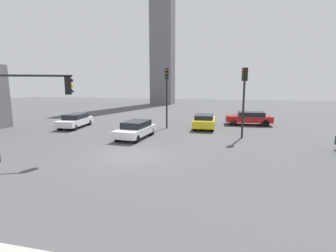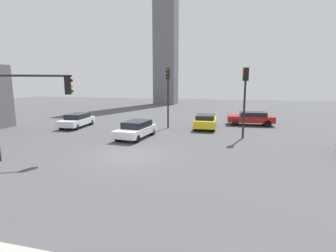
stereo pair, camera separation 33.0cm
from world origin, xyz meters
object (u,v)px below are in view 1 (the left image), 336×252
traffic_light_1 (32,97)px  car_1 (249,118)px  traffic_light_2 (167,87)px  car_2 (204,121)px  car_0 (75,120)px  car_4 (136,129)px  traffic_light_0 (244,90)px

traffic_light_1 → car_1: 20.28m
car_1 → traffic_light_2: bearing=23.1°
car_1 → car_2: bearing=33.4°
car_0 → car_4: 8.18m
traffic_light_0 → car_2: size_ratio=1.27×
traffic_light_1 → car_1: (12.72, 15.54, -2.84)m
car_0 → car_2: car_2 is taller
car_2 → car_4: 7.40m
traffic_light_2 → traffic_light_1: bearing=-26.3°
car_2 → car_1: bearing=-55.7°
traffic_light_0 → traffic_light_1: 14.60m
traffic_light_0 → car_0: 16.13m
traffic_light_0 → car_1: (1.03, 6.80, -3.06)m
car_0 → traffic_light_2: bearing=95.2°
traffic_light_0 → car_2: traffic_light_0 is taller
traffic_light_2 → car_4: (-1.37, -4.87, -3.24)m
traffic_light_1 → car_4: (3.44, 6.80, -2.89)m
traffic_light_0 → traffic_light_2: (-6.88, 2.93, 0.13)m
traffic_light_0 → car_2: 5.78m
traffic_light_2 → car_1: (7.91, 3.87, -3.19)m
traffic_light_0 → car_2: (-3.33, 3.59, -3.09)m
car_4 → traffic_light_0: bearing=108.2°
traffic_light_2 → car_4: bearing=-19.7°
traffic_light_0 → car_1: 7.53m
traffic_light_2 → car_0: 9.61m
car_1 → traffic_light_1: bearing=47.6°
car_0 → car_2: 12.66m
traffic_light_2 → car_1: size_ratio=1.21×
traffic_light_1 → traffic_light_0: bearing=9.1°
traffic_light_2 → traffic_light_0: bearing=63.0°
car_0 → traffic_light_0: bearing=80.1°
car_4 → traffic_light_1: bearing=-21.8°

